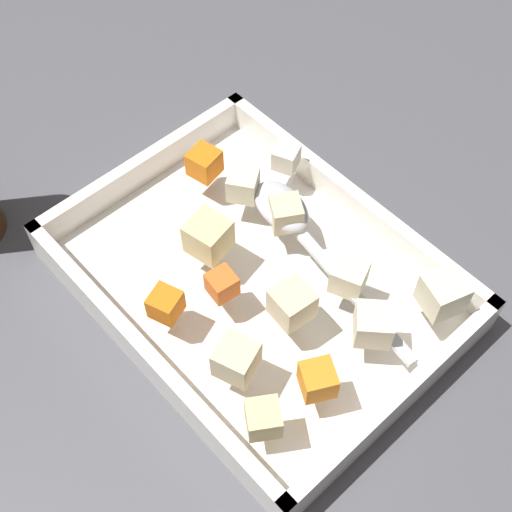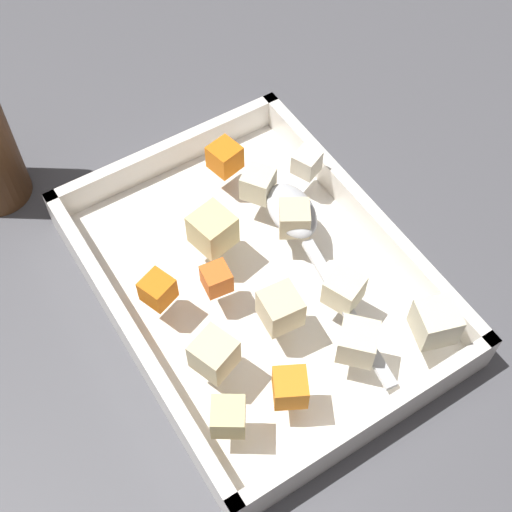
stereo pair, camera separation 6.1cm
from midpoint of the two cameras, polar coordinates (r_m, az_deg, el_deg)
ground_plane at (r=0.65m, az=2.19°, el=-4.11°), size 4.00×4.00×0.00m
baking_dish at (r=0.65m, az=2.69°, el=-2.35°), size 0.35×0.26×0.05m
carrot_chunk_mid_right at (r=0.55m, az=5.99°, el=-10.75°), size 0.04×0.04×0.03m
carrot_chunk_under_handle at (r=0.60m, az=-0.29°, el=-2.07°), size 0.03×0.03×0.02m
carrot_chunk_near_left at (r=0.68m, az=0.05°, el=7.79°), size 0.03×0.03×0.03m
carrot_chunk_heap_side at (r=0.59m, az=-5.03°, el=-2.96°), size 0.03×0.03×0.02m
potato_chunk_rim_edge at (r=0.58m, az=5.02°, el=-4.45°), size 0.03×0.03×0.03m
potato_chunk_mid_left at (r=0.56m, az=-0.26°, el=-8.17°), size 0.04×0.04×0.03m
potato_chunk_front_center at (r=0.62m, az=-0.71°, el=1.92°), size 0.04×0.04×0.03m
potato_chunk_back_center at (r=0.57m, az=11.24°, el=-7.04°), size 0.04×0.04×0.03m
potato_chunk_far_right at (r=0.60m, az=10.02°, el=-2.92°), size 0.04×0.04×0.03m
potato_chunk_corner_se at (r=0.63m, az=5.86°, el=2.84°), size 0.04×0.04×0.03m
potato_chunk_corner_sw at (r=0.54m, az=1.04°, el=-13.09°), size 0.04×0.04×0.03m
potato_chunk_corner_nw at (r=0.60m, az=17.13°, el=-5.32°), size 0.04×0.04×0.03m
potato_chunk_near_spoon at (r=0.66m, az=2.83°, el=5.66°), size 0.04×0.04×0.03m
parsnip_chunk_near_right at (r=0.68m, az=6.69°, el=7.30°), size 0.03×0.03×0.02m
serving_spoon at (r=0.64m, az=6.16°, el=2.54°), size 0.22×0.06×0.02m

